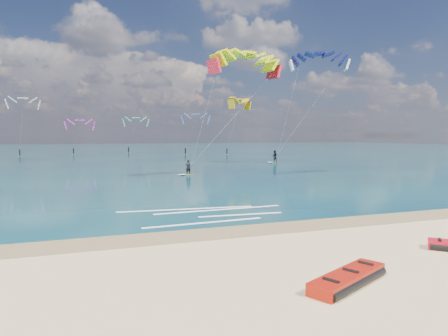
# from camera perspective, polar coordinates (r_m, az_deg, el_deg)

# --- Properties ---
(ground) EXTENTS (320.00, 320.00, 0.00)m
(ground) POSITION_cam_1_polar(r_m,az_deg,el_deg) (54.41, -13.05, -0.09)
(ground) COLOR tan
(ground) RESTS_ON ground
(wet_sand_strip) EXTENTS (320.00, 2.40, 0.01)m
(wet_sand_strip) POSITION_cam_1_polar(r_m,az_deg,el_deg) (18.46, 0.10, -9.13)
(wet_sand_strip) COLOR olive
(wet_sand_strip) RESTS_ON ground
(sea) EXTENTS (320.00, 200.00, 0.04)m
(sea) POSITION_cam_1_polar(r_m,az_deg,el_deg) (118.13, -16.53, 2.36)
(sea) COLOR #0A293B
(sea) RESTS_ON ground
(packed_kite_left) EXTENTS (3.62, 2.55, 0.43)m
(packed_kite_left) POSITION_cam_1_polar(r_m,az_deg,el_deg) (12.84, 17.27, -15.62)
(packed_kite_left) COLOR #A91609
(packed_kite_left) RESTS_ON ground
(kitesurfer_main) EXTENTS (11.24, 7.93, 14.04)m
(kitesurfer_main) POSITION_cam_1_polar(r_m,az_deg,el_deg) (42.14, -1.03, 8.40)
(kitesurfer_main) COLOR yellow
(kitesurfer_main) RESTS_ON sea
(kitesurfer_far) EXTENTS (11.24, 9.79, 18.03)m
(kitesurfer_far) POSITION_cam_1_polar(r_m,az_deg,el_deg) (62.77, 10.38, 9.03)
(kitesurfer_far) COLOR #94B31A
(kitesurfer_far) RESTS_ON sea
(shoreline_foam) EXTENTS (9.75, 4.72, 0.01)m
(shoreline_foam) POSITION_cam_1_polar(r_m,az_deg,el_deg) (22.64, -2.07, -6.44)
(shoreline_foam) COLOR white
(shoreline_foam) RESTS_ON ground
(distant_kites) EXTENTS (71.79, 36.24, 12.97)m
(distant_kites) POSITION_cam_1_polar(r_m,az_deg,el_deg) (91.39, -19.77, 5.00)
(distant_kites) COLOR #C31FAF
(distant_kites) RESTS_ON ground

